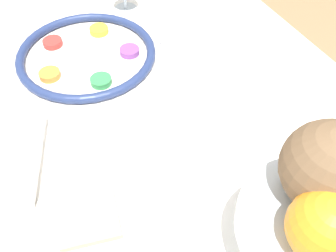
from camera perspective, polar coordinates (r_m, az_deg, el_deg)
name	(u,v)px	position (r m, az deg, el deg)	size (l,w,h in m)	color
dining_table	(138,227)	(1.07, -4.41, -14.42)	(1.23, 1.03, 0.74)	white
seder_plate	(87,56)	(0.93, -11.72, 9.99)	(0.32, 0.32, 0.03)	silver
fruit_stand	(310,228)	(0.56, 19.95, -13.76)	(0.20, 0.20, 0.13)	silver
orange_fruit	(326,227)	(0.48, 21.92, -13.49)	(0.09, 0.09, 0.09)	orange
coconut	(329,167)	(0.51, 22.27, -5.58)	(0.12, 0.12, 0.12)	brown
bread_plate	(89,219)	(0.66, -11.46, -13.09)	(0.19, 0.19, 0.02)	silver
napkin_roll	(30,157)	(0.74, -19.42, -4.32)	(0.20, 0.10, 0.04)	white
fork_left	(185,29)	(1.02, 2.44, 13.85)	(0.05, 0.17, 0.01)	silver
fork_right	(190,36)	(0.99, 3.26, 12.96)	(0.04, 0.17, 0.01)	silver
spoon	(8,163)	(0.77, -22.20, -4.93)	(0.15, 0.04, 0.01)	silver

